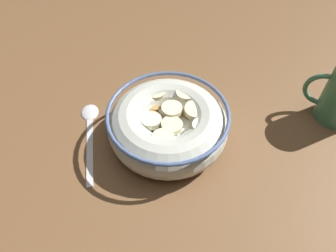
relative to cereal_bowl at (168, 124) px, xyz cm
name	(u,v)px	position (x,y,z in cm)	size (l,w,h in cm)	color
ground_plane	(168,141)	(0.02, 0.02, -4.38)	(124.13, 124.13, 2.00)	brown
cereal_bowl	(168,124)	(0.00, 0.00, 0.00)	(18.61, 18.61, 6.24)	beige
spoon	(90,123)	(13.25, 2.41, -3.05)	(10.35, 15.35, 0.80)	silver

